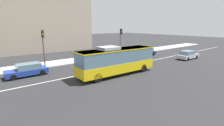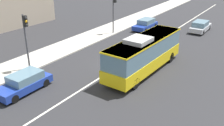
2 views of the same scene
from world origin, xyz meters
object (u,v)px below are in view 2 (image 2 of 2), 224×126
sedan_blue_ahead (24,83)px  traffic_light_near_corner (114,7)px  transit_bus (144,52)px  sedan_blue (145,24)px  sedan_silver (200,26)px  traffic_light_mid_block (26,33)px

sedan_blue_ahead → traffic_light_near_corner: size_ratio=0.87×
transit_bus → traffic_light_near_corner: (8.36, 8.71, 1.75)m
sedan_blue → sedan_silver: bearing=116.1°
traffic_light_mid_block → transit_bus: bearing=38.1°
transit_bus → sedan_blue_ahead: size_ratio=2.24×
traffic_light_mid_block → traffic_light_near_corner: bearing=95.0°
traffic_light_near_corner → sedan_blue_ahead: bearing=-81.5°
sedan_blue_ahead → traffic_light_mid_block: (2.87, 2.74, 2.84)m
sedan_silver → sedan_blue_ahead: bearing=165.5°
transit_bus → sedan_blue: bearing=28.4°
sedan_blue_ahead → traffic_light_near_corner: 17.31m
sedan_silver → sedan_blue_ahead: 25.24m
transit_bus → traffic_light_mid_block: traffic_light_mid_block is taller
sedan_silver → traffic_light_mid_block: 23.62m
sedan_blue_ahead → traffic_light_near_corner: traffic_light_near_corner is taller
sedan_blue_ahead → traffic_light_mid_block: traffic_light_mid_block is taller
traffic_light_near_corner → traffic_light_mid_block: size_ratio=1.00×
sedan_silver → traffic_light_near_corner: traffic_light_near_corner is taller
transit_bus → sedan_blue: size_ratio=2.23×
sedan_blue → traffic_light_mid_block: traffic_light_mid_block is taller
sedan_silver → traffic_light_near_corner: (-7.48, 9.30, 2.84)m
sedan_silver → sedan_blue_ahead: same height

